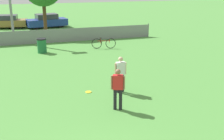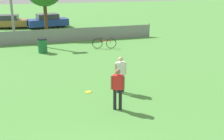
% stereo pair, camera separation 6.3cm
% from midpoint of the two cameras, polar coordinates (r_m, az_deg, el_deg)
% --- Properties ---
extents(fence_backline, '(19.60, 0.07, 1.21)m').
position_cam_midpoint_polar(fence_backline, '(23.48, -14.74, 6.55)').
color(fence_backline, gray).
rests_on(fence_backline, ground_plane).
extents(player_defender_red, '(0.52, 0.34, 1.68)m').
position_cam_midpoint_polar(player_defender_red, '(10.86, 1.31, -3.38)').
color(player_defender_red, black).
rests_on(player_defender_red, ground_plane).
extents(player_receiver_white, '(0.55, 0.22, 1.68)m').
position_cam_midpoint_polar(player_receiver_white, '(12.54, 1.88, -0.44)').
color(player_receiver_white, black).
rests_on(player_receiver_white, ground_plane).
extents(frisbee_disc, '(0.29, 0.29, 0.03)m').
position_cam_midpoint_polar(frisbee_disc, '(12.92, -4.69, -4.45)').
color(frisbee_disc, yellow).
rests_on(frisbee_disc, ground_plane).
extents(bicycle_sideline, '(1.75, 0.57, 0.81)m').
position_cam_midpoint_polar(bicycle_sideline, '(21.06, -1.48, 5.45)').
color(bicycle_sideline, black).
rests_on(bicycle_sideline, ground_plane).
extents(trash_bin, '(0.66, 0.66, 1.02)m').
position_cam_midpoint_polar(trash_bin, '(20.35, -13.85, 4.85)').
color(trash_bin, '#1E6638').
rests_on(trash_bin, ground_plane).
extents(parked_car_tan, '(4.25, 2.25, 1.39)m').
position_cam_midpoint_polar(parked_car_tan, '(32.26, -20.31, 9.20)').
color(parked_car_tan, black).
rests_on(parked_car_tan, ground_plane).
extents(parked_car_blue, '(4.44, 2.46, 1.47)m').
position_cam_midpoint_polar(parked_car_blue, '(31.40, -12.86, 9.70)').
color(parked_car_blue, black).
rests_on(parked_car_blue, ground_plane).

